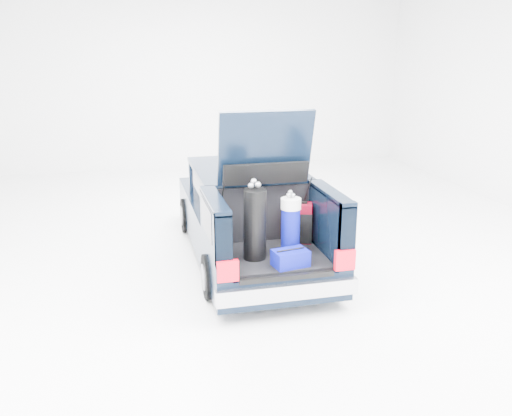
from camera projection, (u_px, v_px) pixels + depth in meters
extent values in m
plane|color=white|center=(249.00, 256.00, 8.76)|extent=(14.00, 14.00, 0.00)
cube|color=black|center=(240.00, 215.00, 9.23)|extent=(1.75, 3.00, 0.70)
cube|color=black|center=(224.00, 197.00, 10.72)|extent=(1.70, 0.30, 0.50)
cube|color=#A5A5AC|center=(223.00, 198.00, 10.87)|extent=(1.72, 0.10, 0.22)
cube|color=black|center=(246.00, 187.00, 8.58)|extent=(1.55, 1.95, 0.54)
cube|color=black|center=(246.00, 169.00, 8.50)|extent=(1.62, 2.05, 0.06)
cube|color=black|center=(273.00, 272.00, 7.27)|extent=(1.75, 1.30, 0.40)
cube|color=black|center=(273.00, 256.00, 7.22)|extent=(1.32, 1.18, 0.05)
cube|color=black|center=(215.00, 233.00, 6.91)|extent=(0.20, 1.30, 0.85)
cube|color=black|center=(329.00, 224.00, 7.26)|extent=(0.20, 1.30, 0.85)
cube|color=black|center=(215.00, 200.00, 6.79)|extent=(0.20, 1.30, 0.06)
cube|color=black|center=(331.00, 193.00, 7.13)|extent=(0.20, 1.30, 0.06)
cube|color=black|center=(262.00, 215.00, 7.67)|extent=(1.36, 0.08, 0.84)
cube|color=#A5A5AC|center=(288.00, 292.00, 6.62)|extent=(1.80, 0.12, 0.20)
cube|color=red|center=(228.00, 271.00, 6.38)|extent=(0.26, 0.07, 0.26)
cube|color=red|center=(345.00, 260.00, 6.71)|extent=(0.26, 0.07, 0.26)
cube|color=black|center=(287.00, 277.00, 6.61)|extent=(1.20, 0.06, 0.06)
cube|color=black|center=(266.00, 148.00, 7.22)|extent=(1.28, 0.33, 1.03)
cube|color=black|center=(265.00, 137.00, 7.22)|extent=(0.95, 0.17, 0.54)
cylinder|color=black|center=(187.00, 215.00, 9.84)|extent=(0.20, 0.62, 0.62)
cylinder|color=slate|center=(187.00, 215.00, 9.84)|extent=(0.23, 0.36, 0.36)
cylinder|color=black|center=(274.00, 209.00, 10.21)|extent=(0.20, 0.62, 0.62)
cylinder|color=slate|center=(274.00, 209.00, 10.21)|extent=(0.23, 0.36, 0.36)
cylinder|color=black|center=(211.00, 276.00, 7.23)|extent=(0.20, 0.62, 0.62)
cylinder|color=slate|center=(211.00, 276.00, 7.23)|extent=(0.23, 0.36, 0.36)
cylinder|color=black|center=(327.00, 265.00, 7.60)|extent=(0.20, 0.62, 0.62)
cylinder|color=slate|center=(327.00, 265.00, 7.60)|extent=(0.23, 0.36, 0.36)
cube|color=#630313|center=(299.00, 223.00, 7.61)|extent=(0.41, 0.32, 0.56)
cube|color=black|center=(299.00, 202.00, 7.53)|extent=(0.23, 0.12, 0.03)
cube|color=black|center=(301.00, 229.00, 7.53)|extent=(0.36, 0.13, 0.43)
cylinder|color=black|center=(255.00, 225.00, 6.94)|extent=(0.31, 0.34, 0.95)
cube|color=white|center=(253.00, 219.00, 7.04)|extent=(0.11, 0.03, 0.33)
sphere|color=#99999E|center=(251.00, 186.00, 6.80)|extent=(0.08, 0.08, 0.08)
sphere|color=#99999E|center=(258.00, 185.00, 6.76)|extent=(0.08, 0.08, 0.08)
cylinder|color=black|center=(290.00, 251.00, 7.20)|extent=(0.32, 0.32, 0.10)
cylinder|color=#050880|center=(290.00, 228.00, 7.10)|extent=(0.29, 0.29, 0.56)
cylinder|color=white|center=(291.00, 204.00, 7.01)|extent=(0.32, 0.32, 0.14)
sphere|color=#99999E|center=(293.00, 196.00, 7.00)|extent=(0.06, 0.06, 0.06)
sphere|color=#99999E|center=(290.00, 192.00, 7.00)|extent=(0.06, 0.06, 0.06)
cube|color=#050880|center=(290.00, 258.00, 6.82)|extent=(0.48, 0.36, 0.21)
cylinder|color=black|center=(291.00, 250.00, 6.78)|extent=(0.37, 0.09, 0.02)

